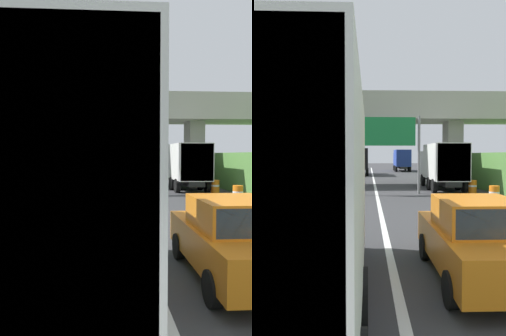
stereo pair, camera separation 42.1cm
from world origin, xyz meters
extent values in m
cube|color=white|center=(0.00, 22.42, 0.00)|extent=(0.20, 84.84, 0.01)
cube|color=#9E998E|center=(0.00, 28.02, 6.09)|extent=(40.00, 4.80, 1.10)
cube|color=#9E998E|center=(0.00, 25.80, 7.19)|extent=(40.00, 0.36, 1.10)
cube|color=#9E998E|center=(0.00, 30.24, 7.19)|extent=(40.00, 0.36, 1.10)
cube|color=gray|center=(-6.86, 28.02, 2.77)|extent=(1.30, 2.20, 5.54)
cube|color=gray|center=(6.86, 28.02, 2.77)|extent=(1.30, 2.20, 5.54)
cylinder|color=slate|center=(-2.85, 21.53, 2.62)|extent=(0.18, 0.18, 5.24)
cylinder|color=slate|center=(2.85, 21.53, 2.62)|extent=(0.18, 0.18, 5.24)
cube|color=#167238|center=(0.00, 21.53, 4.19)|extent=(5.20, 0.12, 1.90)
cube|color=white|center=(0.00, 21.51, 4.19)|extent=(4.89, 0.01, 1.67)
cube|color=black|center=(4.83, 51.75, 0.66)|extent=(1.10, 7.30, 0.36)
cube|color=#233D9E|center=(4.83, 54.35, 1.89)|extent=(2.10, 2.10, 2.10)
cube|color=#2D3842|center=(4.83, 55.37, 2.19)|extent=(1.89, 0.06, 0.90)
cube|color=#233D9E|center=(4.83, 50.70, 2.14)|extent=(2.30, 5.20, 2.60)
cube|color=navy|center=(4.83, 48.12, 2.14)|extent=(2.21, 0.04, 2.50)
cylinder|color=black|center=(3.86, 54.35, 0.48)|extent=(0.30, 0.96, 0.96)
cylinder|color=black|center=(5.80, 54.35, 0.48)|extent=(0.30, 0.96, 0.96)
cylinder|color=black|center=(3.76, 49.27, 0.48)|extent=(0.30, 0.96, 0.96)
cylinder|color=black|center=(5.90, 49.27, 0.48)|extent=(0.30, 0.96, 0.96)
cylinder|color=black|center=(3.76, 50.96, 0.48)|extent=(0.30, 0.96, 0.96)
cylinder|color=black|center=(5.90, 50.96, 0.48)|extent=(0.30, 0.96, 0.96)
cube|color=black|center=(-1.76, 42.19, 0.66)|extent=(1.10, 7.30, 0.36)
cube|color=black|center=(-1.76, 44.79, 1.89)|extent=(2.10, 2.10, 2.10)
cube|color=#2D3842|center=(-1.76, 45.81, 2.19)|extent=(1.89, 0.06, 0.90)
cube|color=black|center=(-1.76, 41.14, 2.14)|extent=(2.30, 5.20, 2.60)
cube|color=black|center=(-1.76, 38.56, 2.14)|extent=(2.21, 0.04, 2.50)
cylinder|color=black|center=(-2.73, 44.79, 0.48)|extent=(0.30, 0.96, 0.96)
cylinder|color=black|center=(-0.79, 44.79, 0.48)|extent=(0.30, 0.96, 0.96)
cylinder|color=black|center=(-2.83, 39.71, 0.48)|extent=(0.30, 0.96, 0.96)
cylinder|color=black|center=(-0.69, 39.71, 0.48)|extent=(0.30, 0.96, 0.96)
cylinder|color=black|center=(-2.83, 41.40, 0.48)|extent=(0.30, 0.96, 0.96)
cylinder|color=black|center=(-0.69, 41.40, 0.48)|extent=(0.30, 0.96, 0.96)
cube|color=black|center=(5.08, 24.54, 0.66)|extent=(1.10, 7.30, 0.36)
cube|color=silver|center=(5.08, 27.14, 1.89)|extent=(2.10, 2.10, 2.10)
cube|color=#2D3842|center=(5.08, 28.16, 2.19)|extent=(1.89, 0.06, 0.90)
cube|color=silver|center=(5.08, 23.49, 2.14)|extent=(2.30, 5.20, 2.60)
cube|color=#A8A8A4|center=(5.08, 20.91, 2.14)|extent=(2.21, 0.04, 2.50)
cylinder|color=black|center=(4.11, 27.14, 0.48)|extent=(0.30, 0.96, 0.96)
cylinder|color=black|center=(6.05, 27.14, 0.48)|extent=(0.30, 0.96, 0.96)
cylinder|color=black|center=(4.01, 22.06, 0.48)|extent=(0.30, 0.96, 0.96)
cylinder|color=black|center=(6.15, 22.06, 0.48)|extent=(0.30, 0.96, 0.96)
cylinder|color=black|center=(4.01, 23.75, 0.48)|extent=(0.30, 0.96, 0.96)
cylinder|color=black|center=(6.15, 23.75, 0.48)|extent=(0.30, 0.96, 0.96)
cube|color=black|center=(-1.78, 5.68, 0.66)|extent=(1.10, 7.30, 0.36)
cube|color=#236B38|center=(-1.78, 8.28, 1.89)|extent=(2.10, 2.10, 2.10)
cube|color=#2D3842|center=(-1.78, 9.30, 2.19)|extent=(1.89, 0.06, 0.90)
cube|color=silver|center=(-1.78, 4.63, 2.14)|extent=(2.30, 5.20, 2.60)
cylinder|color=black|center=(-2.75, 8.28, 0.48)|extent=(0.30, 0.96, 0.96)
cylinder|color=black|center=(-0.81, 8.28, 0.48)|extent=(0.30, 0.96, 0.96)
cylinder|color=black|center=(-0.71, 4.89, 0.48)|extent=(0.30, 0.96, 0.96)
cube|color=orange|center=(1.69, 6.87, 0.70)|extent=(1.76, 4.10, 0.76)
cube|color=orange|center=(1.69, 6.72, 1.40)|extent=(1.56, 1.90, 0.64)
cylinder|color=black|center=(0.87, 8.14, 0.32)|extent=(0.22, 0.64, 0.64)
cylinder|color=black|center=(2.51, 8.14, 0.32)|extent=(0.22, 0.64, 0.64)
cylinder|color=black|center=(0.87, 5.59, 0.32)|extent=(0.22, 0.64, 0.64)
cube|color=red|center=(-5.15, 16.08, 0.70)|extent=(1.76, 4.10, 0.76)
cube|color=red|center=(-5.15, 15.93, 1.40)|extent=(1.56, 1.90, 0.64)
cube|color=#2D3842|center=(-5.15, 15.01, 1.40)|extent=(1.44, 0.06, 0.54)
cylinder|color=black|center=(-5.97, 17.35, 0.32)|extent=(0.22, 0.64, 0.64)
cylinder|color=black|center=(-4.33, 17.35, 0.32)|extent=(0.22, 0.64, 0.64)
cylinder|color=black|center=(-4.33, 14.81, 0.32)|extent=(0.22, 0.64, 0.64)
cylinder|color=orange|center=(6.48, 17.70, 0.45)|extent=(0.56, 0.56, 0.90)
cylinder|color=white|center=(6.48, 17.70, 0.52)|extent=(0.57, 0.57, 0.12)
cylinder|color=orange|center=(6.55, 21.59, 0.45)|extent=(0.56, 0.56, 0.90)
cylinder|color=white|center=(6.55, 21.59, 0.52)|extent=(0.57, 0.57, 0.12)
cylinder|color=orange|center=(6.55, 25.48, 0.45)|extent=(0.56, 0.56, 0.90)
cylinder|color=white|center=(6.55, 25.48, 0.52)|extent=(0.57, 0.57, 0.12)
camera|label=1|loc=(-0.97, 0.33, 2.63)|focal=33.91mm
camera|label=2|loc=(-0.55, 0.31, 2.63)|focal=33.91mm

